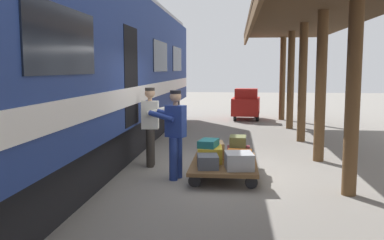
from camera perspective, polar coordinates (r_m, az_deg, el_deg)
ground_plane at (r=8.79m, az=3.64°, el=-7.00°), size 60.00×60.00×0.00m
platform_canopy at (r=8.80m, az=18.51°, el=13.93°), size 3.20×19.54×3.56m
train_car at (r=9.26m, az=-17.22°, el=6.29°), size 3.02×19.41×4.00m
luggage_cart at (r=8.40m, az=4.31°, el=-5.90°), size 1.26×1.99×0.30m
suitcase_gray_aluminum at (r=7.82m, az=6.30°, el=-5.44°), size 0.56×0.61×0.30m
suitcase_tan_vintage at (r=8.90m, az=2.59°, el=-3.90°), size 0.57×0.61×0.29m
suitcase_yellow_case at (r=8.37m, az=2.37°, el=-4.59°), size 0.52×0.63×0.30m
suitcase_maroon_trunk at (r=8.90m, az=6.25°, el=-4.31°), size 0.48×0.64×0.18m
suitcase_orange_carryall at (r=8.36m, az=6.27°, el=-4.89°), size 0.52×0.59×0.22m
suitcase_slate_roller at (r=7.84m, az=2.12°, el=-5.58°), size 0.43×0.53×0.24m
suitcase_teal_softside at (r=8.31m, az=2.22°, el=-3.13°), size 0.41×0.56×0.14m
suitcase_olive_duffel at (r=8.89m, az=6.16°, el=-2.93°), size 0.35×0.49×0.24m
porter_in_overalls at (r=8.10m, az=-2.32°, el=-1.51°), size 0.73×0.57×1.70m
porter_by_door at (r=9.21m, az=-5.49°, el=-0.52°), size 0.68×0.45×1.70m
baggage_tug at (r=17.85m, az=7.23°, el=2.06°), size 1.23×1.78×1.30m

